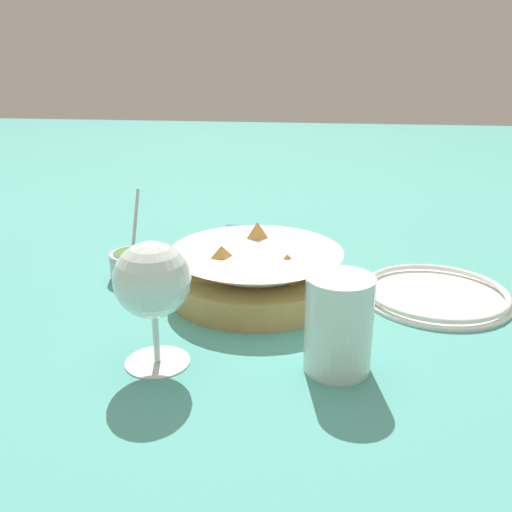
# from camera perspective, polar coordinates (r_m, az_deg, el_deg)

# --- Properties ---
(ground_plane) EXTENTS (4.00, 4.00, 0.00)m
(ground_plane) POSITION_cam_1_polar(r_m,az_deg,el_deg) (0.85, -2.47, -3.04)
(ground_plane) COLOR teal
(food_basket) EXTENTS (0.25, 0.25, 0.09)m
(food_basket) POSITION_cam_1_polar(r_m,az_deg,el_deg) (0.81, -0.06, -1.84)
(food_basket) COLOR #B2894C
(food_basket) RESTS_ON ground_plane
(sauce_cup) EXTENTS (0.08, 0.07, 0.13)m
(sauce_cup) POSITION_cam_1_polar(r_m,az_deg,el_deg) (0.89, -12.09, -0.70)
(sauce_cup) COLOR #B7B7BC
(sauce_cup) RESTS_ON ground_plane
(wine_glass) EXTENTS (0.08, 0.08, 0.14)m
(wine_glass) POSITION_cam_1_polar(r_m,az_deg,el_deg) (0.62, -10.32, -2.76)
(wine_glass) COLOR silver
(wine_glass) RESTS_ON ground_plane
(beer_mug) EXTENTS (0.11, 0.07, 0.11)m
(beer_mug) POSITION_cam_1_polar(r_m,az_deg,el_deg) (0.62, 8.24, -6.98)
(beer_mug) COLOR silver
(beer_mug) RESTS_ON ground_plane
(side_plate) EXTENTS (0.21, 0.21, 0.01)m
(side_plate) POSITION_cam_1_polar(r_m,az_deg,el_deg) (0.84, 17.50, -3.58)
(side_plate) COLOR white
(side_plate) RESTS_ON ground_plane
(napkin) EXTENTS (0.14, 0.09, 0.01)m
(napkin) POSITION_cam_1_polar(r_m,az_deg,el_deg) (1.06, -1.26, 2.07)
(napkin) COLOR #38608E
(napkin) RESTS_ON ground_plane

